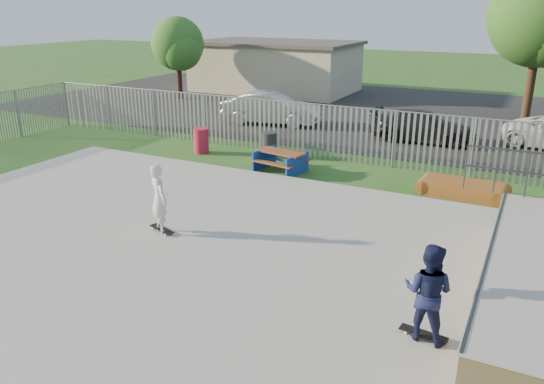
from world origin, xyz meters
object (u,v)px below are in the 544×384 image
at_px(funbox, 463,189).
at_px(skater_white, 159,199).
at_px(car_dark, 423,127).
at_px(tree_left, 177,44).
at_px(trash_bin_grey, 269,145).
at_px(car_silver, 271,108).
at_px(picnic_table, 280,161).
at_px(trash_bin_red, 201,141).
at_px(skater_navy, 428,292).
at_px(tree_mid, 541,15).

bearing_deg(funbox, skater_white, -130.79).
distance_m(car_dark, tree_left, 16.28).
xyz_separation_m(trash_bin_grey, tree_left, (-10.86, 9.23, 2.77)).
bearing_deg(car_dark, car_silver, 85.53).
bearing_deg(picnic_table, trash_bin_red, 178.16).
height_order(car_dark, skater_navy, skater_navy).
height_order(funbox, tree_left, tree_left).
bearing_deg(skater_white, picnic_table, -62.52).
bearing_deg(skater_navy, trash_bin_red, -33.18).
bearing_deg(skater_white, tree_mid, -81.62).
distance_m(funbox, skater_white, 8.94).
height_order(funbox, tree_mid, tree_mid).
xyz_separation_m(car_dark, skater_navy, (3.04, -14.20, 0.35)).
relative_size(picnic_table, skater_navy, 1.11).
relative_size(trash_bin_red, tree_left, 0.20).
bearing_deg(skater_white, trash_bin_red, -33.77).
distance_m(trash_bin_grey, skater_navy, 12.03).
relative_size(funbox, trash_bin_red, 2.34).
xyz_separation_m(picnic_table, skater_navy, (6.48, -7.78, 0.64)).
bearing_deg(funbox, car_silver, 149.24).
xyz_separation_m(picnic_table, trash_bin_grey, (-1.19, 1.47, 0.10)).
distance_m(car_dark, skater_white, 13.18).
bearing_deg(picnic_table, trash_bin_grey, 138.78).
relative_size(picnic_table, car_silver, 0.41).
height_order(car_dark, tree_left, tree_left).
xyz_separation_m(tree_left, skater_navy, (18.53, -18.48, -2.24)).
bearing_deg(picnic_table, car_dark, 71.59).
relative_size(trash_bin_grey, car_dark, 0.21).
xyz_separation_m(tree_left, tree_mid, (19.10, 2.13, 1.72)).
bearing_deg(car_dark, skater_white, 161.12).
height_order(trash_bin_grey, tree_left, tree_left).
height_order(trash_bin_red, tree_left, tree_left).
height_order(picnic_table, skater_navy, skater_navy).
xyz_separation_m(picnic_table, funbox, (5.95, 0.21, -0.14)).
bearing_deg(tree_left, tree_mid, 6.37).
distance_m(funbox, trash_bin_grey, 7.26).
bearing_deg(funbox, skater_navy, -83.54).
height_order(picnic_table, funbox, picnic_table).
xyz_separation_m(trash_bin_grey, skater_navy, (7.67, -9.25, 0.53)).
height_order(car_dark, tree_mid, tree_mid).
distance_m(car_dark, tree_mid, 8.52).
height_order(trash_bin_red, tree_mid, tree_mid).
bearing_deg(picnic_table, funbox, 11.81).
bearing_deg(car_dark, funbox, -160.95).
relative_size(funbox, tree_mid, 0.30).
relative_size(tree_mid, skater_navy, 4.34).
xyz_separation_m(picnic_table, tree_left, (-12.06, 10.70, 2.88)).
xyz_separation_m(car_silver, tree_mid, (10.78, 6.22, 4.19)).
xyz_separation_m(funbox, tree_mid, (1.09, 12.62, 4.74)).
xyz_separation_m(car_silver, skater_navy, (10.22, -14.39, 0.23)).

